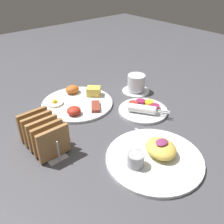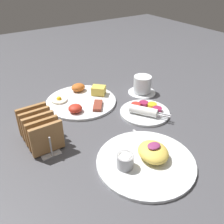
# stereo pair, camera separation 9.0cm
# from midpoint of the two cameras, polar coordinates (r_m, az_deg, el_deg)

# --- Properties ---
(ground_plane) EXTENTS (3.00, 3.00, 0.00)m
(ground_plane) POSITION_cam_midpoint_polar(r_m,az_deg,el_deg) (0.85, 0.30, -4.68)
(ground_plane) COLOR #47474C
(plate_breakfast) EXTENTS (0.29, 0.29, 0.05)m
(plate_breakfast) POSITION_cam_midpoint_polar(r_m,az_deg,el_deg) (1.03, -4.49, 2.75)
(plate_breakfast) COLOR white
(plate_breakfast) RESTS_ON ground_plane
(plate_condiments) EXTENTS (0.19, 0.20, 0.04)m
(plate_condiments) POSITION_cam_midpoint_polar(r_m,az_deg,el_deg) (0.96, 10.20, 0.08)
(plate_condiments) COLOR white
(plate_condiments) RESTS_ON ground_plane
(plate_foreground) EXTENTS (0.29, 0.29, 0.06)m
(plate_foreground) POSITION_cam_midpoint_polar(r_m,az_deg,el_deg) (0.74, 11.35, -10.61)
(plate_foreground) COLOR white
(plate_foreground) RESTS_ON ground_plane
(toast_rack) EXTENTS (0.10, 0.18, 0.10)m
(toast_rack) POSITION_cam_midpoint_polar(r_m,az_deg,el_deg) (0.80, -13.08, -4.02)
(toast_rack) COLOR #B7B7BC
(toast_rack) RESTS_ON ground_plane
(coffee_cup) EXTENTS (0.12, 0.12, 0.08)m
(coffee_cup) POSITION_cam_midpoint_polar(r_m,az_deg,el_deg) (1.10, 9.30, 5.94)
(coffee_cup) COLOR white
(coffee_cup) RESTS_ON ground_plane
(teaspoon) EXTENTS (0.02, 0.13, 0.01)m
(teaspoon) POSITION_cam_midpoint_polar(r_m,az_deg,el_deg) (0.82, 11.88, -6.92)
(teaspoon) COLOR silver
(teaspoon) RESTS_ON ground_plane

